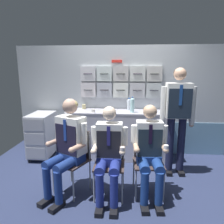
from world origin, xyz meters
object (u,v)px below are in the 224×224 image
Objects in this scene: service_trolley at (42,134)px; crew_member_center at (109,151)px; folding_chair_left at (76,153)px; sparkling_bottle_green at (132,105)px; folding_chair_right at (148,155)px; crew_member_standing at (178,112)px; folding_chair_center at (110,156)px; crew_member_left at (67,143)px; espresso_cup_small at (84,107)px; crew_member_right at (150,148)px.

crew_member_center reaches higher than service_trolley.
service_trolley is at bearing 132.40° from folding_chair_left.
service_trolley is at bearing -179.43° from sparkling_bottle_green.
sparkling_bottle_green is (-0.21, 0.99, 0.53)m from folding_chair_right.
crew_member_standing is at bearing 20.71° from folding_chair_left.
sparkling_bottle_green is (-0.70, 0.46, 0.02)m from crew_member_standing.
service_trolley reaches higher than folding_chair_center.
service_trolley is at bearing 126.58° from crew_member_left.
service_trolley is 0.70× the size of crew_member_center.
crew_member_left reaches higher than folding_chair_right.
folding_chair_center is 1.56m from espresso_cup_small.
crew_member_center is 0.54m from crew_member_right.
crew_member_left is at bearing -179.14° from crew_member_right.
folding_chair_right is 1.15m from sparkling_bottle_green.
crew_member_right reaches higher than folding_chair_center.
crew_member_left is 1.54× the size of folding_chair_right.
espresso_cup_small is (-0.08, 1.44, 0.23)m from crew_member_left.
crew_member_standing is at bearing 31.58° from folding_chair_center.
espresso_cup_small is at bearing 19.97° from service_trolley.
crew_member_center is at bearing -41.00° from service_trolley.
crew_member_left is at bearing -126.57° from sparkling_bottle_green.
crew_member_left is 1.07× the size of crew_member_center.
sparkling_bottle_green reaches higher than folding_chair_right.
folding_chair_right is at bearing 9.43° from crew_member_left.
folding_chair_left is 1.00× the size of folding_chair_right.
crew_member_standing reaches higher than service_trolley.
crew_member_standing is at bearing -23.72° from espresso_cup_small.
folding_chair_right is at bearing 26.33° from crew_member_center.
espresso_cup_small is at bearing 164.48° from sparkling_bottle_green.
crew_member_standing is at bearing 54.98° from crew_member_right.
folding_chair_left is at bearing 173.02° from crew_member_right.
sparkling_bottle_green reaches higher than espresso_cup_small.
crew_member_left is 1.06× the size of crew_member_right.
crew_member_standing reaches higher than folding_chair_right.
folding_chair_left is 0.49m from folding_chair_center.
service_trolley is 1.01× the size of folding_chair_center.
folding_chair_center is at bearing -169.92° from folding_chair_right.
folding_chair_right is (1.94, -0.98, 0.06)m from service_trolley.
service_trolley is 1.01× the size of folding_chair_left.
folding_chair_right is 2.96× the size of sparkling_bottle_green.
crew_member_left reaches higher than sparkling_bottle_green.
service_trolley is 0.97m from espresso_cup_small.
folding_chair_center and folding_chair_right have the same top height.
crew_member_right is at bearing -7.63° from folding_chair_center.
crew_member_left is 4.58× the size of sparkling_bottle_green.
sparkling_bottle_green is (1.73, 0.02, 0.59)m from service_trolley.
folding_chair_left is at bearing -177.85° from folding_chair_right.
crew_member_right is 1.86m from espresso_cup_small.
crew_member_standing is 1.81m from espresso_cup_small.
crew_member_right is (0.53, -0.07, 0.16)m from folding_chair_center.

